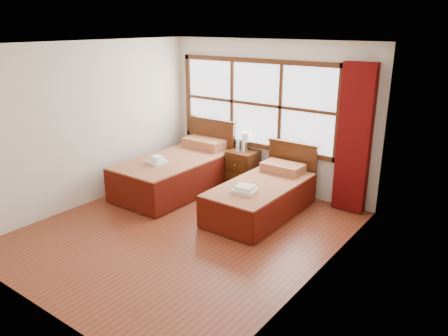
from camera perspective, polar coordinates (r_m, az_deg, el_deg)
The scene contains 15 objects.
floor at distance 6.38m, azimuth -5.09°, elevation -8.18°, with size 4.50×4.50×0.00m, color brown.
ceiling at distance 5.71m, azimuth -5.85°, elevation 15.83°, with size 4.50×4.50×0.00m, color white.
wall_back at distance 7.69m, azimuth 5.85°, elevation 6.71°, with size 4.00×4.00×0.00m, color silver.
wall_left at distance 7.37m, azimuth -17.19°, elevation 5.47°, with size 4.50×4.50×0.00m, color silver.
wall_right at distance 4.86m, azimuth 12.44°, elevation -0.61°, with size 4.50×4.50×0.00m, color silver.
window at distance 7.74m, azimuth 4.15°, elevation 8.35°, with size 3.16×0.06×1.56m.
curtain at distance 6.93m, azimuth 16.65°, elevation 3.62°, with size 0.50×0.16×2.30m, color #5A0909.
bed_left at distance 7.80m, azimuth -5.89°, elevation -0.39°, with size 1.16×2.25×1.13m.
bed_right at distance 6.84m, azimuth 5.05°, elevation -3.61°, with size 0.99×2.01×0.96m.
nightstand at distance 7.91m, azimuth 2.44°, elevation -0.11°, with size 0.50×0.49×0.67m.
towels_left at distance 7.40m, azimuth -8.72°, elevation 0.97°, with size 0.34×0.31×0.13m.
towels_right at distance 6.35m, azimuth 2.75°, elevation -2.80°, with size 0.39×0.35×0.10m.
lamp at distance 7.86m, azimuth 2.98°, elevation 4.01°, with size 0.16×0.16×0.32m.
bottle_near at distance 7.76m, azimuth 1.79°, elevation 2.89°, with size 0.06×0.06×0.22m.
bottle_far at distance 7.77m, azimuth 2.53°, elevation 2.89°, with size 0.06×0.06×0.22m.
Camera 1 is at (3.83, -4.23, 2.85)m, focal length 35.00 mm.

